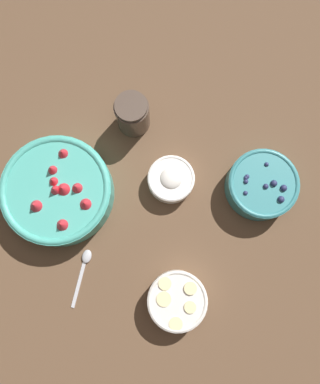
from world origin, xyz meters
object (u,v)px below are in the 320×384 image
Objects in this scene: bowl_bananas at (177,300)px; bowl_cream at (171,179)px; bowl_blueberries at (262,185)px; jar_chocolate at (133,115)px; bowl_strawberries at (58,191)px.

bowl_cream is (0.18, -0.21, -0.01)m from bowl_bananas.
bowl_blueberries is at bearing -146.31° from bowl_cream.
bowl_bananas reaches higher than bowl_cream.
jar_chocolate is (0.17, -0.06, 0.02)m from bowl_cream.
bowl_strawberries is at bearing -3.87° from bowl_bananas.
jar_chocolate reaches higher than bowl_cream.
bowl_strawberries reaches higher than bowl_blueberries.
bowl_blueberries is 0.33m from bowl_bananas.
bowl_cream is (-0.19, -0.19, -0.02)m from bowl_strawberries.
jar_chocolate is (0.35, -0.28, 0.02)m from bowl_bananas.
bowl_strawberries is 2.29× the size of bowl_cream.
bowl_strawberries is 0.27m from bowl_cream.
bowl_blueberries is (-0.37, -0.31, -0.01)m from bowl_strawberries.
bowl_bananas is 1.20× the size of bowl_cream.
bowl_blueberries is 1.23× the size of bowl_bananas.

